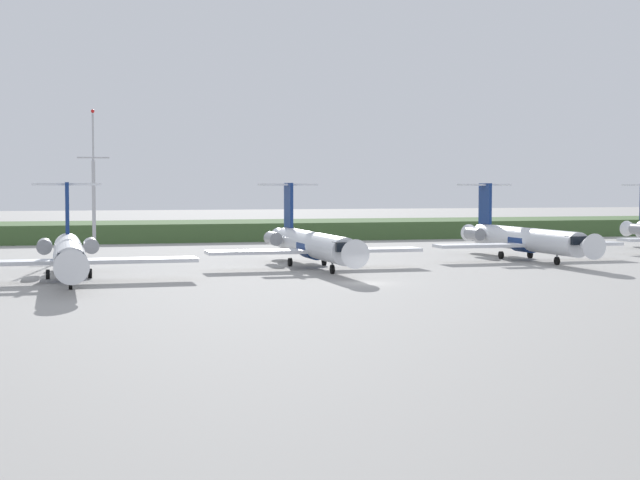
{
  "coord_description": "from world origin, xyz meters",
  "views": [
    {
      "loc": [
        -26.4,
        -80.75,
        8.5
      ],
      "look_at": [
        0.0,
        15.81,
        3.0
      ],
      "focal_mm": 54.09,
      "sensor_mm": 36.0,
      "label": 1
    }
  ],
  "objects_px": {
    "regional_jet_second": "(69,253)",
    "regional_jet_fourth": "(523,238)",
    "regional_jet_third": "(311,243)",
    "antenna_mast": "(94,190)"
  },
  "relations": [
    {
      "from": "regional_jet_third",
      "to": "antenna_mast",
      "type": "relative_size",
      "value": 1.61
    },
    {
      "from": "regional_jet_third",
      "to": "regional_jet_fourth",
      "type": "bearing_deg",
      "value": 8.31
    },
    {
      "from": "antenna_mast",
      "to": "regional_jet_second",
      "type": "bearing_deg",
      "value": -94.79
    },
    {
      "from": "regional_jet_fourth",
      "to": "antenna_mast",
      "type": "bearing_deg",
      "value": 143.5
    },
    {
      "from": "regional_jet_third",
      "to": "regional_jet_fourth",
      "type": "height_order",
      "value": "same"
    },
    {
      "from": "regional_jet_second",
      "to": "antenna_mast",
      "type": "bearing_deg",
      "value": 85.21
    },
    {
      "from": "regional_jet_second",
      "to": "regional_jet_fourth",
      "type": "height_order",
      "value": "same"
    },
    {
      "from": "regional_jet_second",
      "to": "regional_jet_fourth",
      "type": "xyz_separation_m",
      "value": [
        51.68,
        12.05,
        0.0
      ]
    },
    {
      "from": "regional_jet_fourth",
      "to": "regional_jet_second",
      "type": "bearing_deg",
      "value": -166.87
    },
    {
      "from": "regional_jet_second",
      "to": "regional_jet_third",
      "type": "xyz_separation_m",
      "value": [
        24.99,
        8.15,
        0.0
      ]
    }
  ]
}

